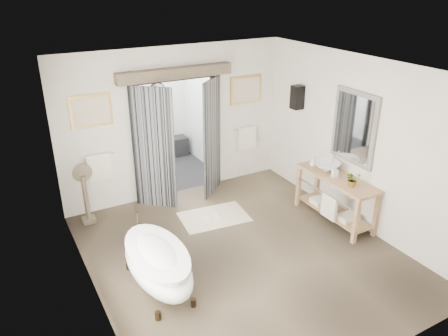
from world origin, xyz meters
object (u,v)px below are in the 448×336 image
Objects in this scene: basin at (327,167)px; clawfoot_tub at (158,263)px; vanity at (335,195)px; rug at (214,217)px.

clawfoot_tub is at bearing -166.57° from basin.
rug is at bearing 148.38° from vanity.
basin reaches higher than vanity.
basin is at bearing -24.08° from rug.
clawfoot_tub is 3.51× the size of basin.
basin is (1.84, -0.82, 0.93)m from rug.
clawfoot_tub is 3.50m from basin.
clawfoot_tub is 1.42× the size of rug.
clawfoot_tub is 3.41m from vanity.
clawfoot_tub reaches higher than rug.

